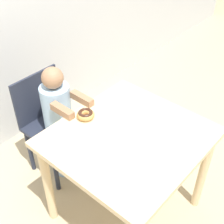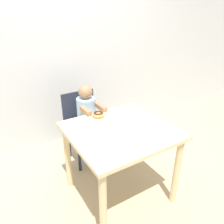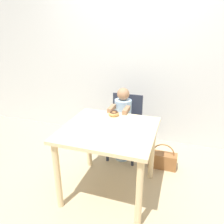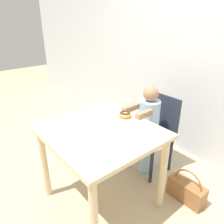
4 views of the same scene
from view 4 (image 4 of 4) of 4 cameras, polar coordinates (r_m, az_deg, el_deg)
The scene contains 9 objects.
ground_plane at distance 2.27m, azimuth -2.49°, elevation -21.74°, with size 12.00×12.00×0.00m, color tan.
wall_back at distance 2.62m, azimuth 21.62°, elevation 14.38°, with size 8.00×0.05×2.50m.
dining_table at distance 1.86m, azimuth -2.85°, elevation -8.01°, with size 0.91×0.85×0.76m.
chair at distance 2.43m, azimuth 10.97°, elevation -5.05°, with size 0.41×0.39×0.85m.
child_figure at distance 2.33m, azimuth 9.31°, elevation -4.82°, with size 0.23×0.38×1.00m.
donut at distance 2.00m, azimuth 3.40°, elevation -0.61°, with size 0.12×0.12×0.05m.
napkin at distance 1.86m, azimuth -3.39°, elevation -3.50°, with size 0.38×0.38×0.00m.
handbag at distance 2.30m, azimuth 18.91°, elevation -18.77°, with size 0.35×0.14×0.34m.
plate at distance 1.86m, azimuth -1.11°, elevation -3.52°, with size 0.15×0.15×0.01m.
Camera 4 is at (1.26, -0.93, 1.64)m, focal length 35.00 mm.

